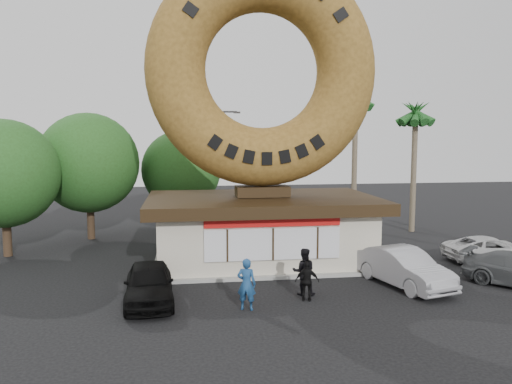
{
  "coord_description": "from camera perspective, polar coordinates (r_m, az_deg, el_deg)",
  "views": [
    {
      "loc": [
        -3.75,
        -18.13,
        6.24
      ],
      "look_at": [
        -0.59,
        4.0,
        3.74
      ],
      "focal_mm": 35.0,
      "sensor_mm": 36.0,
      "label": 1
    }
  ],
  "objects": [
    {
      "name": "tree_west",
      "position": [
        31.7,
        -18.58,
        3.16
      ],
      "size": [
        6.0,
        6.0,
        7.65
      ],
      "color": "#473321",
      "rests_on": "ground"
    },
    {
      "name": "person_center",
      "position": [
        19.97,
        5.49,
        -9.04
      ],
      "size": [
        1.03,
        0.87,
        1.87
      ],
      "primitive_type": "imported",
      "rotation": [
        0.0,
        0.0,
        2.95
      ],
      "color": "black",
      "rests_on": "ground"
    },
    {
      "name": "car_black",
      "position": [
        19.45,
        -12.14,
        -10.14
      ],
      "size": [
        2.05,
        4.51,
        1.5
      ],
      "primitive_type": "imported",
      "rotation": [
        0.0,
        0.0,
        0.06
      ],
      "color": "black",
      "rests_on": "ground"
    },
    {
      "name": "palm_far",
      "position": [
        34.02,
        17.77,
        8.18
      ],
      "size": [
        2.6,
        2.6,
        8.75
      ],
      "color": "#726651",
      "rests_on": "ground"
    },
    {
      "name": "street_lamp",
      "position": [
        34.23,
        -4.94,
        3.42
      ],
      "size": [
        2.11,
        0.2,
        8.0
      ],
      "color": "#59595E",
      "rests_on": "ground"
    },
    {
      "name": "person_left",
      "position": [
        18.23,
        -1.1,
        -10.48
      ],
      "size": [
        0.8,
        0.65,
        1.89
      ],
      "primitive_type": "imported",
      "rotation": [
        0.0,
        0.0,
        2.81
      ],
      "color": "navy",
      "rests_on": "ground"
    },
    {
      "name": "palm_near",
      "position": [
        34.11,
        11.33,
        9.92
      ],
      "size": [
        2.6,
        2.6,
        9.75
      ],
      "color": "#726651",
      "rests_on": "ground"
    },
    {
      "name": "tree_mid",
      "position": [
        33.21,
        -8.53,
        2.48
      ],
      "size": [
        5.2,
        5.2,
        6.63
      ],
      "color": "#473321",
      "rests_on": "ground"
    },
    {
      "name": "giant_donut",
      "position": [
        24.62,
        0.73,
        13.69
      ],
      "size": [
        11.14,
        2.84,
        11.14
      ],
      "primitive_type": "torus",
      "rotation": [
        1.57,
        0.0,
        0.0
      ],
      "color": "olive",
      "rests_on": "donut_shop"
    },
    {
      "name": "ground",
      "position": [
        19.54,
        3.46,
        -12.24
      ],
      "size": [
        90.0,
        90.0,
        0.0
      ],
      "primitive_type": "plane",
      "color": "black",
      "rests_on": "ground"
    },
    {
      "name": "car_white",
      "position": [
        27.67,
        25.15,
        -5.93
      ],
      "size": [
        4.56,
        2.18,
        1.26
      ],
      "primitive_type": "imported",
      "rotation": [
        0.0,
        0.0,
        1.59
      ],
      "color": "silver",
      "rests_on": "ground"
    },
    {
      "name": "person_right",
      "position": [
        19.31,
        5.87,
        -10.08
      ],
      "size": [
        0.97,
        0.6,
        1.55
      ],
      "primitive_type": "imported",
      "rotation": [
        0.0,
        0.0,
        2.87
      ],
      "color": "black",
      "rests_on": "ground"
    },
    {
      "name": "tree_far",
      "position": [
        28.73,
        -26.89,
        1.89
      ],
      "size": [
        5.6,
        5.6,
        7.14
      ],
      "color": "#473321",
      "rests_on": "ground"
    },
    {
      "name": "car_silver",
      "position": [
        21.94,
        16.52,
        -8.27
      ],
      "size": [
        2.88,
        5.04,
        1.57
      ],
      "primitive_type": "imported",
      "rotation": [
        0.0,
        0.0,
        0.27
      ],
      "color": "#9D9DA1",
      "rests_on": "ground"
    },
    {
      "name": "donut_shop",
      "position": [
        24.81,
        0.71,
        -4.0
      ],
      "size": [
        11.2,
        7.2,
        3.8
      ],
      "color": "#BFB2A3",
      "rests_on": "ground"
    }
  ]
}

